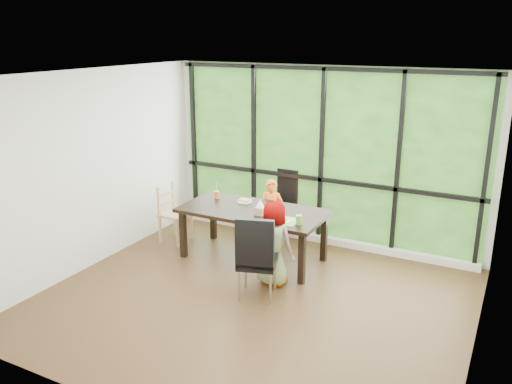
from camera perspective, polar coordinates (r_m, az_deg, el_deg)
ground at (r=6.57m, az=-0.23°, el=-11.66°), size 5.00×5.00×0.00m
back_wall at (r=8.03m, az=7.25°, el=3.89°), size 5.00×0.00×5.00m
foliage_backdrop at (r=8.02m, az=7.20°, el=3.86°), size 4.80×0.02×2.65m
window_mullions at (r=7.98m, az=7.10°, el=3.81°), size 4.80×0.06×2.65m
window_sill at (r=8.33m, az=6.68°, el=-4.99°), size 4.80×0.12×0.10m
dining_table at (r=7.54m, az=-0.33°, el=-4.61°), size 2.13×1.18×0.75m
chair_window_leather at (r=8.31m, az=2.49°, el=-1.34°), size 0.51×0.51×1.08m
chair_interior_leather at (r=6.43m, az=0.16°, el=-6.95°), size 0.58×0.58×1.08m
chair_end_beech at (r=8.24m, az=-8.75°, el=-2.37°), size 0.41×0.43×0.90m
child_toddler at (r=8.00m, az=1.71°, el=-2.24°), size 0.42×0.33×1.03m
child_older at (r=6.75m, az=1.99°, el=-5.60°), size 0.58×0.40×1.12m
placemat at (r=6.99m, az=2.75°, el=-3.08°), size 0.47×0.34×0.01m
plate_far at (r=7.73m, az=-1.25°, el=-1.05°), size 0.22×0.22×0.01m
plate_near at (r=6.96m, az=2.86°, el=-3.14°), size 0.23×0.23×0.01m
orange_cup at (r=7.91m, az=-4.29°, el=-0.30°), size 0.07×0.07×0.11m
green_cup at (r=6.84m, az=4.68°, el=-3.04°), size 0.08×0.08×0.13m
tissue_box at (r=7.19m, az=0.46°, el=-2.07°), size 0.13×0.13×0.11m
crepe_rolls_far at (r=7.73m, az=-1.25°, el=-0.87°), size 0.20×0.12×0.04m
crepe_rolls_near at (r=6.95m, az=2.87°, el=-2.94°), size 0.15×0.12×0.04m
straw_white at (r=7.88m, az=-4.30°, el=0.37°), size 0.01×0.04×0.20m
straw_pink at (r=6.80m, az=4.70°, el=-2.21°), size 0.01×0.04×0.20m
tissue at (r=7.15m, az=0.46°, el=-1.24°), size 0.12×0.12×0.11m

